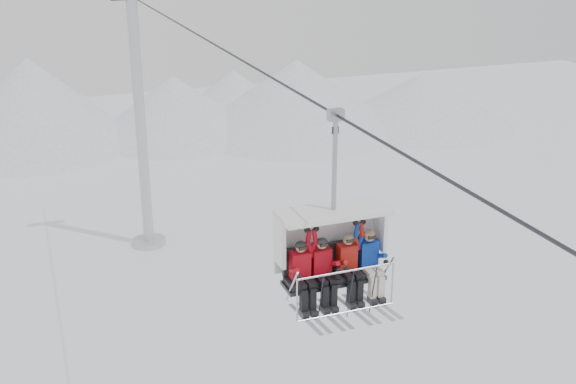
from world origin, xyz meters
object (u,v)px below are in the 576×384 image
object	(u,v)px
skier_far_right	(370,262)
lift_tower_right	(142,144)
chairlift_carrier	(330,241)
skier_center_right	(349,265)
skier_far_left	(302,273)
skier_center_left	(323,270)

from	to	relation	value
skier_far_right	lift_tower_right	bearing A→B (deg)	91.78
chairlift_carrier	skier_center_right	world-z (taller)	chairlift_carrier
chairlift_carrier	skier_far_right	world-z (taller)	chairlift_carrier
skier_far_left	skier_center_right	xyz separation A→B (m)	(1.02, 0.00, 0.00)
skier_far_left	skier_center_right	distance (m)	1.02
lift_tower_right	skier_center_left	bearing A→B (deg)	-90.64
lift_tower_right	skier_center_right	distance (m)	25.16
skier_far_left	skier_center_left	xyz separation A→B (m)	(0.45, 0.00, 0.00)
skier_center_right	skier_far_left	bearing A→B (deg)	180.00
skier_center_left	skier_far_right	world-z (taller)	same
skier_center_left	skier_far_right	distance (m)	1.05
skier_center_left	skier_center_right	xyz separation A→B (m)	(0.57, 0.00, 0.00)
lift_tower_right	chairlift_carrier	xyz separation A→B (m)	(0.00, -24.46, 4.87)
lift_tower_right	skier_far_right	xyz separation A→B (m)	(0.77, -24.77, 4.41)
lift_tower_right	skier_far_left	world-z (taller)	lift_tower_right
skier_far_left	skier_far_right	world-z (taller)	same
chairlift_carrier	skier_far_left	distance (m)	0.91
skier_far_left	skier_center_right	bearing A→B (deg)	0.00
skier_center_left	skier_far_right	bearing A→B (deg)	0.00
lift_tower_right	skier_center_left	size ratio (longest dim) A/B	7.99
skier_center_left	skier_far_right	xyz separation A→B (m)	(1.05, 0.00, 0.00)
skier_far_left	lift_tower_right	bearing A→B (deg)	88.32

